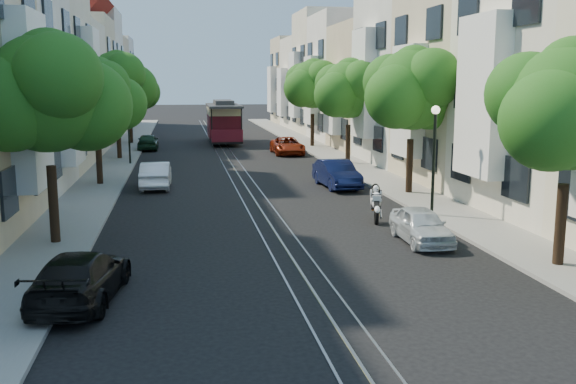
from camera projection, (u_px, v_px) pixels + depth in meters
name	position (u px, v px, depth m)	size (l,w,h in m)	color
ground	(224.00, 153.00, 46.98)	(200.00, 200.00, 0.00)	black
sidewalk_east	(321.00, 150.00, 48.16)	(2.50, 80.00, 0.12)	gray
sidewalk_west	(123.00, 154.00, 45.78)	(2.50, 80.00, 0.12)	gray
rail_left	(217.00, 153.00, 46.89)	(0.06, 80.00, 0.02)	gray
rail_slot	(224.00, 153.00, 46.98)	(0.06, 80.00, 0.02)	gray
rail_right	(232.00, 153.00, 47.07)	(0.06, 80.00, 0.02)	gray
lane_line	(224.00, 153.00, 46.98)	(0.08, 80.00, 0.01)	tan
townhouses_east	(382.00, 81.00, 47.96)	(7.75, 72.00, 12.00)	beige
townhouses_west	(50.00, 83.00, 44.08)	(7.75, 72.00, 11.76)	silver
tree_e_a	(572.00, 111.00, 17.28)	(4.72, 3.87, 6.27)	black
tree_e_b	(413.00, 91.00, 28.88)	(4.93, 4.08, 6.68)	black
tree_e_c	(350.00, 91.00, 39.59)	(4.84, 3.99, 6.52)	black
tree_e_d	(313.00, 85.00, 50.23)	(5.01, 4.16, 6.85)	black
tree_w_a	(49.00, 96.00, 19.72)	(4.93, 4.08, 6.68)	black
tree_w_b	(97.00, 97.00, 31.43)	(4.72, 3.87, 6.27)	black
tree_w_c	(117.00, 83.00, 42.01)	(5.13, 4.28, 7.09)	black
tree_w_d	(130.00, 88.00, 52.77)	(4.84, 3.99, 6.52)	black
lamp_east	(434.00, 144.00, 24.21)	(0.32, 0.32, 4.16)	black
lamp_west	(128.00, 120.00, 39.63)	(0.32, 0.32, 4.16)	black
sportbike_rider	(376.00, 201.00, 23.90)	(0.75, 1.74, 1.40)	black
cable_car	(224.00, 120.00, 54.17)	(2.73, 8.58, 3.29)	black
parked_car_e_near	(421.00, 225.00, 20.79)	(1.35, 3.36, 1.15)	silver
parked_car_e_mid	(337.00, 174.00, 31.59)	(1.43, 4.09, 1.35)	#0B1238
parked_car_e_far	(287.00, 146.00, 45.94)	(2.04, 4.43, 1.23)	maroon
parked_car_w_near	(81.00, 277.00, 15.17)	(1.72, 4.22, 1.22)	black
parked_car_w_mid	(156.00, 175.00, 31.47)	(1.37, 3.94, 1.30)	white
parked_car_w_far	(148.00, 142.00, 48.80)	(1.50, 3.73, 1.27)	black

